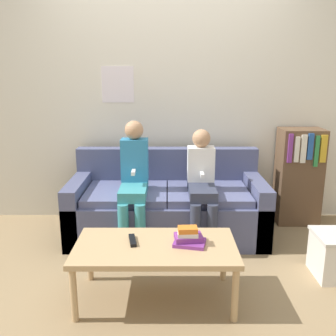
{
  "coord_description": "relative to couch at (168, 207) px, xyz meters",
  "views": [
    {
      "loc": [
        0.01,
        -2.83,
        1.52
      ],
      "look_at": [
        0.0,
        0.39,
        0.69
      ],
      "focal_mm": 40.0,
      "sensor_mm": 36.0,
      "label": 1
    }
  ],
  "objects": [
    {
      "name": "couch",
      "position": [
        0.0,
        0.0,
        0.0
      ],
      "size": [
        1.8,
        0.81,
        0.78
      ],
      "color": "#4C5175",
      "rests_on": "ground_plane"
    },
    {
      "name": "ground_plane",
      "position": [
        0.0,
        -0.52,
        -0.27
      ],
      "size": [
        10.0,
        10.0,
        0.0
      ],
      "primitive_type": "plane",
      "color": "#937A56"
    },
    {
      "name": "wall_back",
      "position": [
        -0.0,
        0.5,
        1.03
      ],
      "size": [
        8.0,
        0.07,
        2.6
      ],
      "color": "silver",
      "rests_on": "ground_plane"
    },
    {
      "name": "person_left",
      "position": [
        -0.29,
        -0.19,
        0.34
      ],
      "size": [
        0.24,
        0.56,
        1.1
      ],
      "color": "teal",
      "rests_on": "ground_plane"
    },
    {
      "name": "book_stack",
      "position": [
        0.15,
        -1.06,
        0.18
      ],
      "size": [
        0.23,
        0.2,
        0.12
      ],
      "color": "#7A3389",
      "rests_on": "coffee_table"
    },
    {
      "name": "bookshelf",
      "position": [
        1.33,
        0.3,
        0.22
      ],
      "size": [
        0.42,
        0.32,
        0.97
      ],
      "color": "brown",
      "rests_on": "ground_plane"
    },
    {
      "name": "tv_remote",
      "position": [
        -0.23,
        -1.03,
        0.14
      ],
      "size": [
        0.07,
        0.17,
        0.02
      ],
      "rotation": [
        0.0,
        0.0,
        0.18
      ],
      "color": "black",
      "rests_on": "coffee_table"
    },
    {
      "name": "coffee_table",
      "position": [
        -0.08,
        -1.07,
        0.09
      ],
      "size": [
        1.08,
        0.56,
        0.4
      ],
      "color": "tan",
      "rests_on": "ground_plane"
    },
    {
      "name": "person_right",
      "position": [
        0.3,
        -0.2,
        0.3
      ],
      "size": [
        0.24,
        0.56,
        1.02
      ],
      "color": "#33384C",
      "rests_on": "ground_plane"
    }
  ]
}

